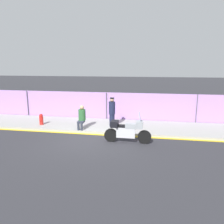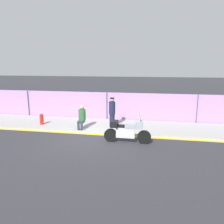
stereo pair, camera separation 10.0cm
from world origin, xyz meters
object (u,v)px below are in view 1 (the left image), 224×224
motorcycle (127,130)px  fire_hydrant (41,119)px  officer_standing (112,112)px  person_seated_on_curb (82,116)px

motorcycle → fire_hydrant: motorcycle is taller
motorcycle → officer_standing: size_ratio=1.34×
person_seated_on_curb → officer_standing: bearing=25.6°
motorcycle → officer_standing: officer_standing is taller
motorcycle → fire_hydrant: size_ratio=3.41×
person_seated_on_curb → fire_hydrant: size_ratio=2.00×
person_seated_on_curb → fire_hydrant: 2.80m
motorcycle → fire_hydrant: 5.86m
motorcycle → person_seated_on_curb: size_ratio=1.70×
officer_standing → fire_hydrant: (-4.39, -0.42, -0.56)m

